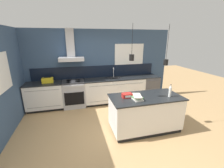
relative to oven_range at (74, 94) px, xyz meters
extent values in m
plane|color=tan|center=(0.85, -1.69, -0.46)|extent=(16.00, 16.00, 0.00)
cube|color=#354C6B|center=(0.85, 0.34, 0.84)|extent=(5.60, 0.06, 2.60)
cube|color=black|center=(0.85, 0.30, 0.67)|extent=(4.42, 0.02, 0.43)
cube|color=white|center=(2.10, 0.30, 1.16)|extent=(1.12, 0.01, 0.96)
cube|color=black|center=(2.10, 0.31, 1.16)|extent=(1.04, 0.01, 0.88)
cube|color=#B5B5BA|center=(0.00, 0.08, 1.18)|extent=(0.80, 0.46, 0.12)
cube|color=#B5B5BA|center=(0.00, 0.17, 1.69)|extent=(0.26, 0.20, 0.90)
cylinder|color=black|center=(1.32, -1.87, 1.82)|extent=(0.01, 0.01, 0.65)
cylinder|color=black|center=(1.32, -1.87, 1.42)|extent=(0.11, 0.11, 0.14)
sphere|color=#F9D18C|center=(1.32, -1.87, 1.42)|extent=(0.06, 0.06, 0.06)
cylinder|color=black|center=(2.20, -1.88, 1.75)|extent=(0.01, 0.01, 0.79)
cylinder|color=black|center=(2.20, -1.88, 1.28)|extent=(0.11, 0.11, 0.14)
sphere|color=#F9D18C|center=(2.20, -1.88, 1.28)|extent=(0.06, 0.06, 0.06)
cube|color=#354C6B|center=(-1.58, -0.99, 0.84)|extent=(0.06, 3.80, 2.60)
cube|color=white|center=(-1.53, -1.14, 1.09)|extent=(0.01, 0.76, 0.88)
cube|color=black|center=(-1.54, -1.14, 1.09)|extent=(0.01, 0.68, 0.80)
cube|color=black|center=(-0.94, 0.03, -0.41)|extent=(1.11, 0.56, 0.09)
cube|color=white|center=(-0.94, 0.00, 0.03)|extent=(1.14, 0.62, 0.79)
cube|color=gray|center=(-0.94, -0.31, 0.30)|extent=(1.00, 0.01, 0.01)
cube|color=gray|center=(-0.94, -0.31, -0.25)|extent=(1.00, 0.01, 0.01)
cube|color=black|center=(-0.94, 0.00, 0.44)|extent=(1.16, 0.64, 0.03)
cube|color=black|center=(1.46, 0.03, -0.41)|extent=(2.11, 0.56, 0.09)
cube|color=white|center=(1.46, 0.00, 0.03)|extent=(2.18, 0.62, 0.79)
cube|color=gray|center=(1.46, -0.31, 0.30)|extent=(1.92, 0.01, 0.01)
cube|color=gray|center=(1.46, -0.31, -0.25)|extent=(1.92, 0.01, 0.01)
cube|color=black|center=(1.46, 0.00, 0.44)|extent=(2.20, 0.64, 0.03)
cube|color=#262628|center=(1.46, 0.05, 0.45)|extent=(0.48, 0.34, 0.01)
cylinder|color=#B5B5BA|center=(1.46, 0.18, 0.63)|extent=(0.02, 0.02, 0.34)
sphere|color=#B5B5BA|center=(1.46, 0.18, 0.80)|extent=(0.03, 0.03, 0.03)
cylinder|color=#B5B5BA|center=(1.46, 0.12, 0.78)|extent=(0.02, 0.12, 0.02)
cube|color=#B5B5BA|center=(0.00, 0.00, -0.02)|extent=(0.73, 0.62, 0.87)
cube|color=black|center=(0.00, -0.31, -0.06)|extent=(0.62, 0.02, 0.44)
cylinder|color=#B5B5BA|center=(0.00, -0.34, 0.17)|extent=(0.54, 0.02, 0.02)
cube|color=#B5B5BA|center=(0.00, -0.32, 0.36)|extent=(0.62, 0.02, 0.07)
cube|color=#2D2D30|center=(0.00, 0.00, 0.43)|extent=(0.73, 0.60, 0.04)
cylinder|color=black|center=(-0.15, 0.11, 0.45)|extent=(0.17, 0.17, 0.00)
cylinder|color=black|center=(0.15, 0.11, 0.45)|extent=(0.17, 0.17, 0.00)
cylinder|color=black|center=(-0.15, -0.10, 0.45)|extent=(0.17, 0.17, 0.00)
cylinder|color=black|center=(0.15, -0.10, 0.45)|extent=(0.17, 0.17, 0.00)
cube|color=#4C4C51|center=(2.85, 0.00, -0.01)|extent=(0.60, 0.62, 0.89)
cube|color=black|center=(2.85, 0.00, 0.44)|extent=(0.60, 0.62, 0.02)
cylinder|color=#4C4C51|center=(2.85, -0.33, 0.36)|extent=(0.45, 0.02, 0.02)
cube|color=black|center=(1.74, -1.90, -0.41)|extent=(1.66, 0.79, 0.09)
cube|color=white|center=(1.74, -1.90, 0.03)|extent=(1.73, 0.83, 0.79)
cube|color=black|center=(1.74, -1.90, 0.44)|extent=(1.78, 0.88, 0.03)
cylinder|color=silver|center=(2.29, -2.05, 0.58)|extent=(0.07, 0.07, 0.25)
cylinder|color=silver|center=(2.29, -2.05, 0.73)|extent=(0.03, 0.03, 0.06)
cylinder|color=#262628|center=(2.29, -2.05, 0.76)|extent=(0.03, 0.03, 0.01)
cube|color=silver|center=(1.44, -2.01, 0.47)|extent=(0.22, 0.32, 0.03)
cube|color=#4C7F4C|center=(1.45, -1.99, 0.50)|extent=(0.25, 0.30, 0.03)
cube|color=beige|center=(1.45, -2.00, 0.54)|extent=(0.24, 0.35, 0.04)
cube|color=red|center=(1.26, -1.83, 0.51)|extent=(0.24, 0.16, 0.10)
cube|color=white|center=(1.26, -1.91, 0.51)|extent=(0.14, 0.01, 0.05)
cube|color=gold|center=(-0.80, 0.00, 0.53)|extent=(0.34, 0.18, 0.16)
cylinder|color=black|center=(-0.80, 0.00, 0.63)|extent=(0.20, 0.02, 0.02)
camera|label=1|loc=(0.05, -5.02, 1.83)|focal=24.00mm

